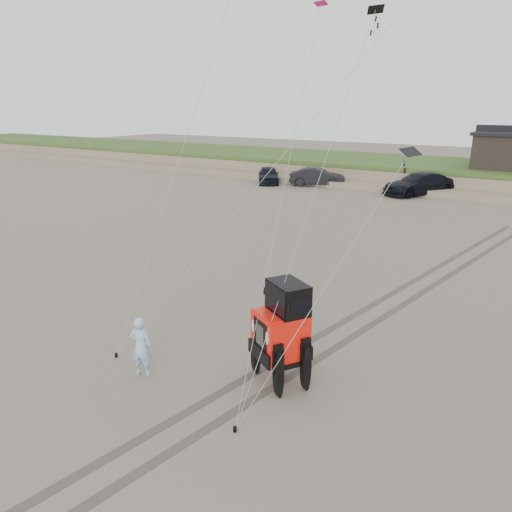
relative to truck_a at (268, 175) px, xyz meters
The scene contains 10 objects.
ground 33.40m from the truck_a, 60.55° to the right, with size 160.00×160.00×0.00m, color #6B6054.
dune_ridge 18.45m from the truck_a, 27.15° to the left, with size 160.00×14.25×1.73m.
truck_a is the anchor object (origin of this frame).
truck_b 4.39m from the truck_a, 13.36° to the left, with size 1.61×4.63×1.53m, color black.
truck_c 12.84m from the truck_a, ahead, with size 2.37×5.83×1.69m, color black.
jeep 32.88m from the truck_a, 57.17° to the right, with size 2.41×5.59×2.08m, color #FF190B, non-canonical shape.
man 32.81m from the truck_a, 63.32° to the right, with size 0.58×0.38×1.60m, color #92C9E2.
stake_main 32.04m from the truck_a, 65.19° to the right, with size 0.08×0.08×0.12m, color black.
stake_aux 34.96m from the truck_a, 58.84° to the right, with size 0.08×0.08×0.12m, color black.
tire_tracks 28.00m from the truck_a, 48.85° to the right, with size 5.22×29.74×0.01m.
Camera 1 is at (7.06, -8.11, 6.67)m, focal length 35.00 mm.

